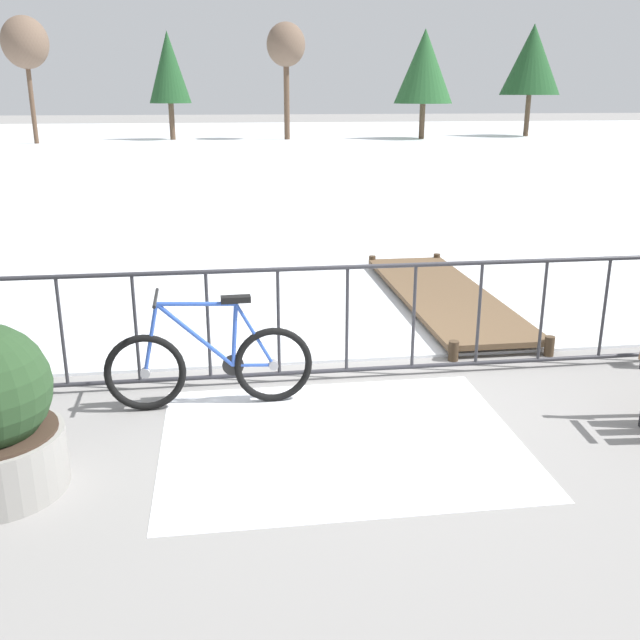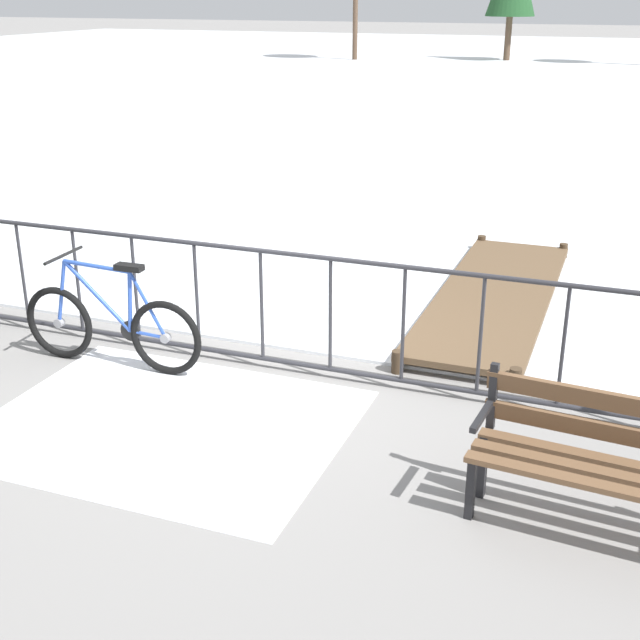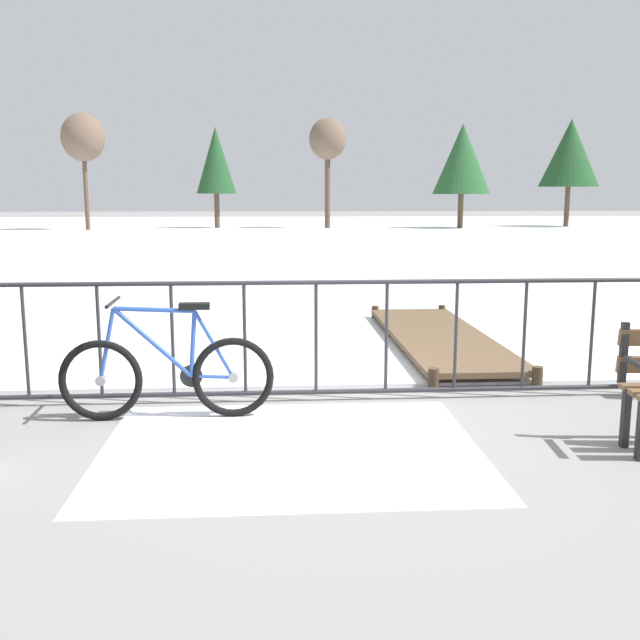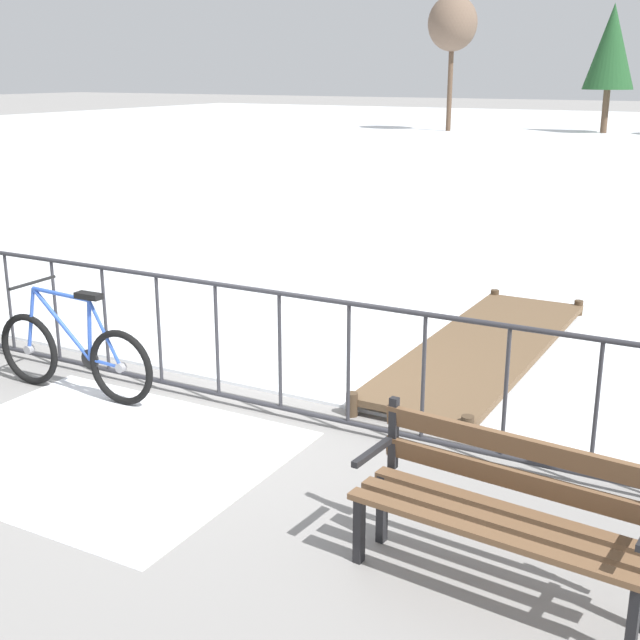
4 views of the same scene
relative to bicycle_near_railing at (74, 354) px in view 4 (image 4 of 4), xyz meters
name	(u,v)px [view 4 (image 4 of 4)]	position (x,y,z in m)	size (l,w,h in m)	color
ground_plane	(219,403)	(1.22, 0.43, -0.37)	(160.00, 160.00, 0.00)	gray
snow_patch	(98,449)	(0.96, -0.77, -0.36)	(2.69, 2.15, 0.01)	white
railing_fence	(217,341)	(1.22, 0.43, 0.19)	(9.06, 0.06, 1.07)	#2D2D33
bicycle_near_railing	(74,354)	(0.00, 0.00, 0.00)	(1.71, 0.52, 0.97)	black
park_bench	(504,502)	(4.11, -0.99, 0.14)	(1.63, 0.61, 0.89)	brown
wooden_dock	(484,347)	(2.83, 2.64, -0.25)	(1.10, 3.92, 0.20)	brown
tree_far_west	(453,24)	(-8.87, 32.95, 4.38)	(2.23, 2.23, 6.02)	brown
tree_centre	(611,47)	(-2.23, 35.03, 3.35)	(2.22, 2.22, 5.56)	brown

